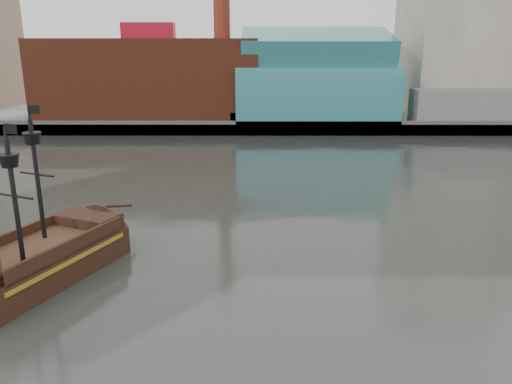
{
  "coord_description": "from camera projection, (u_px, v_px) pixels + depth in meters",
  "views": [
    {
      "loc": [
        -0.99,
        -28.02,
        15.53
      ],
      "look_at": [
        -1.14,
        11.53,
        4.0
      ],
      "focal_mm": 35.0,
      "sensor_mm": 36.0,
      "label": 1
    }
  ],
  "objects": [
    {
      "name": "seawall",
      "position": [
        263.0,
        128.0,
        90.88
      ],
      "size": [
        220.0,
        1.0,
        2.6
      ],
      "primitive_type": "cube",
      "color": "#4C4C49",
      "rests_on": "ground"
    },
    {
      "name": "ground",
      "position": [
        274.0,
        305.0,
        31.24
      ],
      "size": [
        400.0,
        400.0,
        0.0
      ],
      "primitive_type": "plane",
      "color": "#252723",
      "rests_on": "ground"
    },
    {
      "name": "skyline",
      "position": [
        287.0,
        3.0,
        105.54
      ],
      "size": [
        149.0,
        45.0,
        62.0
      ],
      "color": "#7E6A4B",
      "rests_on": "promenade_far"
    },
    {
      "name": "pirate_ship",
      "position": [
        35.0,
        266.0,
        34.06
      ],
      "size": [
        11.32,
        17.59,
        12.71
      ],
      "rotation": [
        0.0,
        0.0,
        -0.41
      ],
      "color": "black",
      "rests_on": "ground"
    },
    {
      "name": "promenade_far",
      "position": [
        262.0,
        110.0,
        119.29
      ],
      "size": [
        220.0,
        60.0,
        2.0
      ],
      "primitive_type": "cube",
      "color": "slate",
      "rests_on": "ground"
    }
  ]
}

